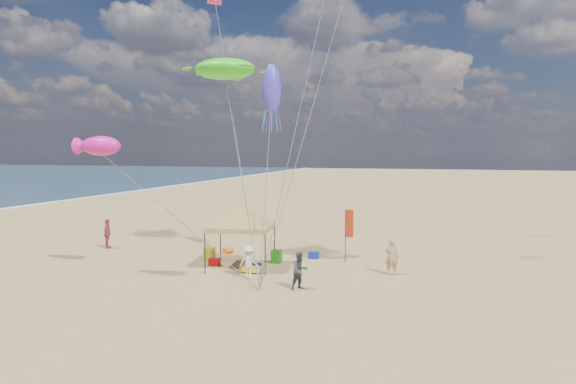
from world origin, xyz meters
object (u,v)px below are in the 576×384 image
Objects in this scene: chair_green at (276,256)px; person_far_a at (107,234)px; beach_cart at (252,269)px; person_near_c at (249,262)px; feather_flag at (348,227)px; cooler_blue at (314,255)px; canopy_tent at (241,208)px; cooler_red at (214,262)px; person_near_a at (392,257)px; person_near_b at (300,271)px; chair_yellow at (209,254)px.

chair_green is 11.07m from person_far_a.
person_near_c is (0.29, -1.06, 0.57)m from beach_cart.
cooler_blue is at bearing 163.67° from feather_flag.
cooler_red is (-1.49, -0.02, -2.85)m from canopy_tent.
person_near_a is 1.07× the size of person_near_b.
beach_cart is 6.73m from person_near_a.
canopy_tent is 2.03× the size of feather_flag.
cooler_red is 0.31× the size of person_near_a.
person_near_b is (-1.06, -5.66, -1.12)m from feather_flag.
cooler_red is at bearing -128.73° from person_far_a.
cooler_red is at bearing -158.27° from feather_flag.
person_near_b is at bearing -38.40° from canopy_tent.
chair_green reaches higher than cooler_red.
cooler_blue is (-2.00, 0.58, -1.74)m from feather_flag.
cooler_red is 1.41m from chair_yellow.
person_far_a is (-10.56, 3.43, 0.69)m from beach_cart.
person_near_a reaches higher than cooler_red.
canopy_tent is at bearing -152.78° from feather_flag.
feather_flag is 1.68× the size of person_near_a.
canopy_tent is at bearing -133.43° from cooler_blue.
beach_cart is at bearing -116.92° from cooler_blue.
person_near_a is 6.76m from person_near_c.
person_near_a is (2.42, -1.87, -1.07)m from feather_flag.
person_far_a is (-13.58, 5.58, 0.09)m from person_near_b.
feather_flag is at bearing -41.41° from person_near_a.
chair_green is 0.46× the size of person_near_c.
canopy_tent reaches higher than beach_cart.
person_far_a is at bearing -19.21° from person_near_c.
person_near_a is at bearing -8.00° from chair_green.
feather_flag reaches higher than cooler_red.
person_near_c is (-1.79, -5.15, 0.58)m from cooler_blue.
chair_green reaches higher than beach_cart.
cooler_blue is at bearing -105.92° from person_near_c.
person_near_c is at bearing -109.18° from cooler_blue.
feather_flag reaches higher than chair_yellow.
person_far_a is at bearing -179.69° from feather_flag.
feather_flag reaches higher than person_near_a.
cooler_blue is at bearing -32.77° from person_near_a.
cooler_red is 3.24m from chair_green.
chair_green is at bearing -164.25° from feather_flag.
canopy_tent reaches higher than person_near_c.
beach_cart is 0.52× the size of person_near_a.
beach_cart is at bearing -129.75° from person_far_a.
beach_cart is (-2.08, -4.09, 0.01)m from cooler_blue.
person_near_c is at bearing -92.78° from chair_green.
chair_green is 0.41× the size of person_near_a.
person_far_a is at bearing 108.00° from person_near_b.
chair_green is (-1.62, -1.60, 0.16)m from cooler_blue.
feather_flag is 1.87× the size of person_near_c.
cooler_red is 0.35× the size of person_near_c.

